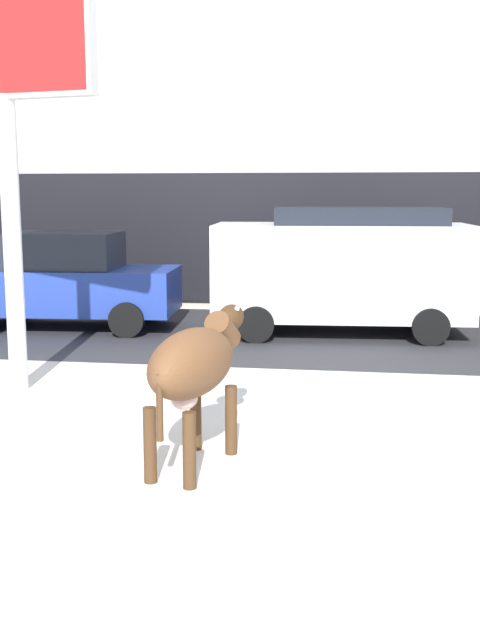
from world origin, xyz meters
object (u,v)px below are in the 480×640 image
(car_white_van, at_px, (342,267))
(pedestrian_by_cars, at_px, (29,266))
(car_blue_sedan, at_px, (66,281))
(cow_brown, at_px, (195,364))
(billboard, at_px, (3,51))
(pedestrian_near_billboard, at_px, (23,266))

(car_white_van, xyz_separation_m, pedestrian_by_cars, (-7.31, 2.84, -0.36))
(car_blue_sedan, relative_size, car_white_van, 0.91)
(cow_brown, height_order, car_blue_sedan, car_blue_sedan)
(car_blue_sedan, distance_m, car_white_van, 5.26)
(car_blue_sedan, bearing_deg, pedestrian_by_cars, 124.78)
(billboard, xyz_separation_m, pedestrian_near_billboard, (-3.33, 7.57, -3.43))
(cow_brown, height_order, pedestrian_near_billboard, pedestrian_near_billboard)
(billboard, bearing_deg, pedestrian_near_billboard, 113.72)
(cow_brown, distance_m, car_white_van, 7.29)
(billboard, distance_m, car_white_van, 7.00)
(cow_brown, relative_size, pedestrian_near_billboard, 1.12)
(pedestrian_by_cars, bearing_deg, cow_brown, -58.73)
(car_white_van, bearing_deg, billboard, -131.20)
(billboard, distance_m, car_blue_sedan, 5.83)
(pedestrian_near_billboard, relative_size, pedestrian_by_cars, 1.00)
(cow_brown, distance_m, car_blue_sedan, 8.11)
(billboard, distance_m, pedestrian_by_cars, 8.90)
(billboard, bearing_deg, car_white_van, 48.80)
(cow_brown, bearing_deg, pedestrian_by_cars, 121.27)
(billboard, distance_m, pedestrian_near_billboard, 8.96)
(billboard, height_order, pedestrian_by_cars, billboard)
(cow_brown, xyz_separation_m, pedestrian_near_billboard, (-6.25, 10.02, -0.11))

